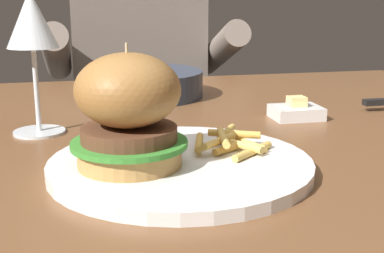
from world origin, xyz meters
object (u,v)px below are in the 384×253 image
object	(u,v)px
diner_person	(140,123)
butter_dish	(296,111)
wine_glass	(32,26)
burger_sandwich	(128,110)
soup_bowl	(143,82)
main_plate	(181,165)

from	to	relation	value
diner_person	butter_dish	bearing A→B (deg)	-76.97
wine_glass	burger_sandwich	bearing A→B (deg)	-63.16
burger_sandwich	soup_bowl	distance (m)	0.46
soup_bowl	diner_person	xyz separation A→B (m)	(0.05, 0.49, -0.20)
burger_sandwich	butter_dish	size ratio (longest dim) A/B	1.73
burger_sandwich	diner_person	bearing A→B (deg)	82.72
butter_dish	soup_bowl	size ratio (longest dim) A/B	0.34
diner_person	wine_glass	bearing A→B (deg)	-107.42
butter_dish	diner_person	xyz separation A→B (m)	(-0.17, 0.73, -0.19)
wine_glass	diner_person	size ratio (longest dim) A/B	0.17
main_plate	wine_glass	world-z (taller)	wine_glass
soup_bowl	diner_person	bearing A→B (deg)	84.38
burger_sandwich	soup_bowl	bearing A→B (deg)	80.95
butter_dish	diner_person	distance (m)	0.77
wine_glass	diner_person	world-z (taller)	diner_person
wine_glass	soup_bowl	distance (m)	0.33
diner_person	burger_sandwich	bearing A→B (deg)	-97.28
burger_sandwich	wine_glass	distance (m)	0.25
burger_sandwich	soup_bowl	size ratio (longest dim) A/B	0.58
soup_bowl	diner_person	world-z (taller)	diner_person
wine_glass	butter_dish	size ratio (longest dim) A/B	2.60
main_plate	burger_sandwich	distance (m)	0.09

